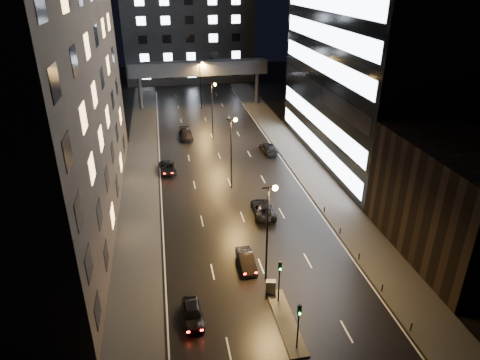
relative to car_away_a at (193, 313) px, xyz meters
The scene contains 23 objects.
ground 36.99m from the car_away_a, 78.30° to the left, with size 160.00×160.00×0.00m, color black.
sidewalk_left 31.62m from the car_away_a, 99.10° to the left, with size 5.00×110.00×0.15m, color #383533.
sidewalk_right 37.08m from the car_away_a, 57.36° to the left, with size 5.00×110.00×0.15m, color #383533.
building_left 31.72m from the car_away_a, 126.57° to the left, with size 15.00×48.00×40.00m, color #2D2319.
building_right_low 28.49m from the car_away_a, 10.75° to the left, with size 10.00×18.00×12.00m, color black.
building_right_glass 50.69m from the car_away_a, 44.75° to the left, with size 20.00×36.00×45.00m, color black.
building_far 95.25m from the car_away_a, 85.45° to the left, with size 34.00×14.00×25.00m, color #333335.
skybridge 67.08m from the car_away_a, 83.54° to the left, with size 30.00×3.00×10.00m.
median_island 8.02m from the car_away_a, 12.86° to the right, with size 1.60×8.00×0.15m, color #383533.
traffic_signal_near 8.19m from the car_away_a, ahead, with size 0.28×0.34×4.40m.
traffic_signal_far 9.46m from the car_away_a, 31.55° to the right, with size 0.28×0.34×4.40m.
bollard_row 17.91m from the car_away_a, ahead, with size 0.12×25.12×0.90m.
streetlight_near 10.49m from the car_away_a, 28.85° to the left, with size 1.45×0.50×10.15m.
streetlight_mid_a 26.05m from the car_away_a, 72.45° to the left, with size 1.45×0.50×10.15m.
streetlight_mid_b 45.25m from the car_away_a, 80.17° to the left, with size 1.45×0.50×10.15m.
streetlight_far 64.93m from the car_away_a, 83.20° to the left, with size 1.45×0.50×10.15m.
car_away_a is the anchor object (origin of this frame).
car_away_b 8.82m from the car_away_a, 47.16° to the left, with size 1.51×4.33×1.43m, color black.
car_away_c 31.36m from the car_away_a, 91.85° to the left, with size 2.28×4.94×1.37m, color black.
car_away_d 45.58m from the car_away_a, 86.57° to the left, with size 2.17×5.35×1.55m, color black.
car_toward_a 19.34m from the car_away_a, 58.34° to the left, with size 2.57×5.58×1.55m, color black.
car_toward_b 39.56m from the car_away_a, 66.42° to the left, with size 2.14×5.26×1.53m, color black.
utility_cabinet 7.64m from the car_away_a, 14.54° to the left, with size 0.89×0.54×1.38m, color #535456.
Camera 1 is at (-8.71, -24.54, 26.93)m, focal length 32.00 mm.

